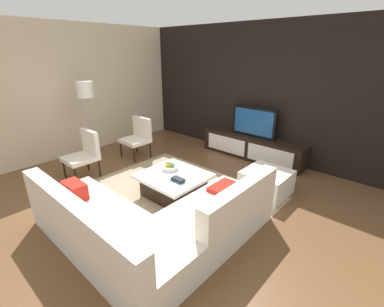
{
  "coord_description": "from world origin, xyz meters",
  "views": [
    {
      "loc": [
        2.7,
        -2.56,
        2.25
      ],
      "look_at": [
        -0.13,
        0.58,
        0.6
      ],
      "focal_mm": 24.87,
      "sensor_mm": 36.0,
      "label": 1
    }
  ],
  "objects": [
    {
      "name": "side_wall_left",
      "position": [
        -3.2,
        0.2,
        1.4
      ],
      "size": [
        0.12,
        5.2,
        2.8
      ],
      "primitive_type": "cube",
      "color": "beige",
      "rests_on": "ground"
    },
    {
      "name": "area_rug",
      "position": [
        -0.1,
        0.0,
        0.01
      ],
      "size": [
        2.99,
        2.58,
        0.01
      ],
      "primitive_type": "cube",
      "color": "tan",
      "rests_on": "ground"
    },
    {
      "name": "feature_wall_back",
      "position": [
        0.0,
        2.7,
        1.4
      ],
      "size": [
        6.4,
        0.12,
        2.8
      ],
      "primitive_type": "cube",
      "color": "black",
      "rests_on": "ground"
    },
    {
      "name": "accent_chair_near",
      "position": [
        -1.86,
        -0.48,
        0.49
      ],
      "size": [
        0.52,
        0.54,
        0.87
      ],
      "rotation": [
        0.0,
        0.0,
        0.09
      ],
      "color": "black",
      "rests_on": "ground"
    },
    {
      "name": "coffee_table",
      "position": [
        -0.1,
        0.1,
        0.2
      ],
      "size": [
        1.01,
        0.95,
        0.38
      ],
      "color": "black",
      "rests_on": "ground"
    },
    {
      "name": "ottoman",
      "position": [
        0.99,
        1.18,
        0.2
      ],
      "size": [
        0.7,
        0.7,
        0.4
      ],
      "primitive_type": "cube",
      "color": "silver",
      "rests_on": "ground"
    },
    {
      "name": "ground_plane",
      "position": [
        0.0,
        0.0,
        0.0
      ],
      "size": [
        14.0,
        14.0,
        0.0
      ],
      "primitive_type": "plane",
      "color": "brown"
    },
    {
      "name": "television",
      "position": [
        0.0,
        2.4,
        0.82
      ],
      "size": [
        1.0,
        0.06,
        0.63
      ],
      "color": "black",
      "rests_on": "media_console"
    },
    {
      "name": "fruit_bowl",
      "position": [
        -0.28,
        0.2,
        0.43
      ],
      "size": [
        0.28,
        0.28,
        0.13
      ],
      "color": "silver",
      "rests_on": "coffee_table"
    },
    {
      "name": "accent_chair_far",
      "position": [
        -1.95,
        0.82,
        0.49
      ],
      "size": [
        0.57,
        0.51,
        0.87
      ],
      "rotation": [
        0.0,
        0.0,
        0.13
      ],
      "color": "black",
      "rests_on": "ground"
    },
    {
      "name": "book_stack",
      "position": [
        0.12,
        -0.01,
        0.41
      ],
      "size": [
        0.22,
        0.14,
        0.06
      ],
      "color": "#2D516B",
      "rests_on": "coffee_table"
    },
    {
      "name": "floor_lamp",
      "position": [
        -2.53,
        0.03,
        1.42
      ],
      "size": [
        0.34,
        0.34,
        1.67
      ],
      "color": "#A5A5AA",
      "rests_on": "ground"
    },
    {
      "name": "media_console",
      "position": [
        0.0,
        2.4,
        0.25
      ],
      "size": [
        2.31,
        0.45,
        0.5
      ],
      "color": "black",
      "rests_on": "ground"
    },
    {
      "name": "sectional_couch",
      "position": [
        0.51,
        -0.9,
        0.27
      ],
      "size": [
        2.39,
        2.29,
        0.79
      ],
      "color": "silver",
      "rests_on": "ground"
    }
  ]
}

